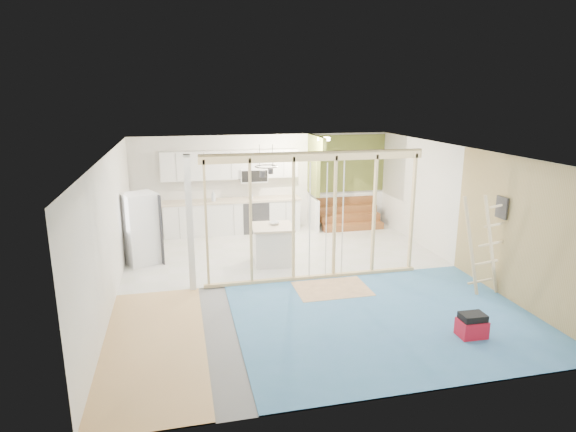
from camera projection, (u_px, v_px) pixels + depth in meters
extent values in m
cube|color=slate|center=(299.00, 280.00, 9.69)|extent=(7.00, 8.00, 0.01)
cube|color=white|center=(300.00, 151.00, 9.05)|extent=(7.00, 8.00, 0.01)
cube|color=white|center=(263.00, 182.00, 13.15)|extent=(7.00, 0.01, 2.60)
cube|color=white|center=(384.00, 302.00, 5.59)|extent=(7.00, 0.01, 2.60)
cube|color=white|center=(110.00, 229.00, 8.61)|extent=(0.01, 8.00, 2.60)
cube|color=white|center=(460.00, 209.00, 10.13)|extent=(0.01, 8.00, 2.60)
cube|color=silver|center=(279.00, 250.00, 11.58)|extent=(7.00, 4.00, 0.02)
cube|color=teal|center=(387.00, 319.00, 8.02)|extent=(5.00, 4.00, 0.02)
cube|color=tan|center=(154.00, 344.00, 7.20)|extent=(1.50, 4.00, 0.02)
cube|color=tan|center=(332.00, 289.00, 9.23)|extent=(1.40, 1.00, 0.01)
cube|color=#CDB57D|center=(315.00, 156.00, 9.14)|extent=(4.40, 0.09, 0.18)
cube|color=#CDB57D|center=(313.00, 277.00, 9.74)|extent=(4.40, 0.09, 0.06)
cube|color=silver|center=(190.00, 224.00, 8.91)|extent=(0.12, 0.14, 2.60)
cube|color=#CDB57D|center=(206.00, 223.00, 8.98)|extent=(0.04, 0.09, 2.40)
cube|color=#CDB57D|center=(251.00, 221.00, 9.16)|extent=(0.04, 0.09, 2.40)
cube|color=#CDB57D|center=(293.00, 218.00, 9.34)|extent=(0.04, 0.09, 2.40)
cube|color=#CDB57D|center=(335.00, 216.00, 9.53)|extent=(0.04, 0.09, 2.40)
cube|color=#CDB57D|center=(374.00, 214.00, 9.71)|extent=(0.04, 0.09, 2.40)
cube|color=#CDB57D|center=(412.00, 211.00, 9.89)|extent=(0.04, 0.09, 2.40)
cylinder|color=silver|center=(310.00, 222.00, 9.41)|extent=(0.02, 0.02, 2.35)
cylinder|color=silver|center=(343.00, 219.00, 9.61)|extent=(0.02, 0.02, 2.35)
cylinder|color=silver|center=(326.00, 220.00, 9.51)|extent=(0.02, 0.02, 2.35)
cube|color=silver|center=(233.00, 217.00, 12.88)|extent=(3.60, 0.60, 0.88)
cube|color=beige|center=(232.00, 200.00, 12.77)|extent=(3.66, 0.64, 0.05)
cube|color=silver|center=(141.00, 234.00, 11.34)|extent=(0.60, 1.60, 0.88)
cube|color=beige|center=(139.00, 215.00, 11.23)|extent=(0.64, 1.64, 0.05)
cube|color=silver|center=(231.00, 164.00, 12.65)|extent=(3.60, 0.34, 0.75)
cube|color=silver|center=(254.00, 175.00, 12.81)|extent=(0.72, 0.38, 0.36)
cube|color=black|center=(255.00, 176.00, 12.63)|extent=(0.68, 0.02, 0.30)
cube|color=olive|center=(314.00, 165.00, 12.88)|extent=(0.10, 0.90, 1.60)
cube|color=white|center=(313.00, 214.00, 13.22)|extent=(0.10, 0.90, 0.90)
cube|color=olive|center=(322.00, 147.00, 12.09)|extent=(0.10, 0.50, 0.50)
cube|color=olive|center=(347.00, 163.00, 13.53)|extent=(2.20, 0.04, 1.60)
cube|color=white|center=(346.00, 208.00, 13.85)|extent=(2.20, 0.04, 0.90)
cube|color=brown|center=(353.00, 227.00, 13.20)|extent=(1.70, 0.26, 0.20)
cube|color=brown|center=(350.00, 218.00, 13.40)|extent=(1.70, 0.26, 0.20)
cube|color=brown|center=(347.00, 209.00, 13.59)|extent=(1.70, 0.26, 0.20)
cube|color=brown|center=(344.00, 200.00, 13.79)|extent=(1.70, 0.26, 0.20)
torus|color=black|center=(266.00, 166.00, 10.92)|extent=(0.52, 0.52, 0.02)
cylinder|color=black|center=(259.00, 156.00, 10.82)|extent=(0.01, 0.01, 0.50)
cylinder|color=black|center=(273.00, 155.00, 10.89)|extent=(0.01, 0.01, 0.50)
cylinder|color=#343539|center=(263.00, 174.00, 10.84)|extent=(0.14, 0.14, 0.14)
cylinder|color=#343539|center=(271.00, 171.00, 11.07)|extent=(0.12, 0.12, 0.12)
cube|color=tan|center=(525.00, 235.00, 8.24)|extent=(0.02, 4.00, 2.60)
cube|color=#343539|center=(502.00, 208.00, 8.71)|extent=(0.04, 0.30, 0.40)
cylinder|color=#FFEABF|center=(324.00, 139.00, 12.20)|extent=(0.32, 0.32, 0.08)
cube|color=white|center=(141.00, 229.00, 10.50)|extent=(0.90, 0.88, 1.58)
cube|color=#343539|center=(157.00, 228.00, 10.57)|extent=(0.28, 0.59, 1.55)
cube|color=silver|center=(273.00, 246.00, 10.56)|extent=(0.85, 0.85, 0.80)
cube|color=beige|center=(272.00, 227.00, 10.45)|extent=(0.95, 0.95, 0.05)
imported|color=silver|center=(274.00, 223.00, 10.55)|extent=(0.29, 0.29, 0.06)
imported|color=silver|center=(213.00, 196.00, 12.51)|extent=(0.15, 0.15, 0.30)
imported|color=silver|center=(251.00, 195.00, 12.82)|extent=(0.10, 0.11, 0.19)
cube|color=#B51023|center=(472.00, 329.00, 7.39)|extent=(0.42, 0.32, 0.29)
cube|color=black|center=(473.00, 317.00, 7.35)|extent=(0.38, 0.28, 0.10)
cube|color=tan|center=(471.00, 247.00, 8.73)|extent=(0.45, 0.13, 1.88)
cube|color=tan|center=(491.00, 245.00, 8.82)|extent=(0.45, 0.13, 1.88)
cube|color=tan|center=(480.00, 281.00, 8.96)|extent=(0.45, 0.13, 0.12)
cube|color=tan|center=(485.00, 263.00, 8.89)|extent=(0.45, 0.13, 0.12)
cube|color=tan|center=(491.00, 244.00, 8.82)|extent=(0.45, 0.13, 0.12)
cube|color=tan|center=(497.00, 224.00, 8.74)|extent=(0.45, 0.13, 0.12)
cube|color=tan|center=(502.00, 205.00, 8.67)|extent=(0.45, 0.13, 0.12)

